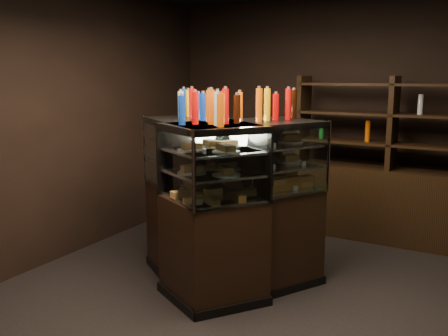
{
  "coord_description": "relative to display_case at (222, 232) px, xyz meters",
  "views": [
    {
      "loc": [
        1.62,
        -4.07,
        2.0
      ],
      "look_at": [
        -0.4,
        -0.31,
        1.21
      ],
      "focal_mm": 40.0,
      "sensor_mm": 36.0,
      "label": 1
    }
  ],
  "objects": [
    {
      "name": "back_shelving",
      "position": [
        1.15,
        2.11,
        0.08
      ],
      "size": [
        2.32,
        0.51,
        2.0
      ],
      "rotation": [
        0.0,
        0.0,
        -0.04
      ],
      "color": "black",
      "rests_on": "ground"
    },
    {
      "name": "room_shell",
      "position": [
        0.55,
        0.06,
        1.41
      ],
      "size": [
        5.02,
        5.02,
        3.01
      ],
      "color": "black",
      "rests_on": "ground"
    },
    {
      "name": "bottles_top",
      "position": [
        -0.0,
        0.0,
        1.2
      ],
      "size": [
        1.24,
        1.1,
        0.3
      ],
      "color": "silver",
      "rests_on": "display_case"
    },
    {
      "name": "food_display",
      "position": [
        0.0,
        -0.01,
        0.65
      ],
      "size": [
        1.41,
        1.24,
        0.49
      ],
      "color": "#DC8A4F",
      "rests_on": "display_case"
    },
    {
      "name": "display_case",
      "position": [
        0.0,
        0.0,
        0.0
      ],
      "size": [
        1.89,
        1.64,
        1.6
      ],
      "rotation": [
        0.0,
        0.0,
        0.2
      ],
      "color": "black",
      "rests_on": "ground"
    },
    {
      "name": "ground",
      "position": [
        0.55,
        0.06,
        -0.53
      ],
      "size": [
        5.0,
        5.0,
        0.0
      ],
      "primitive_type": "plane",
      "color": "black",
      "rests_on": "ground"
    }
  ]
}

